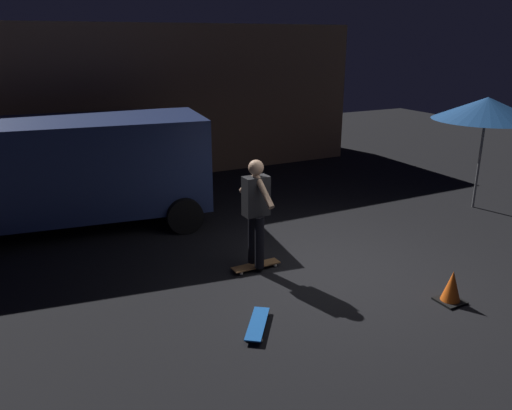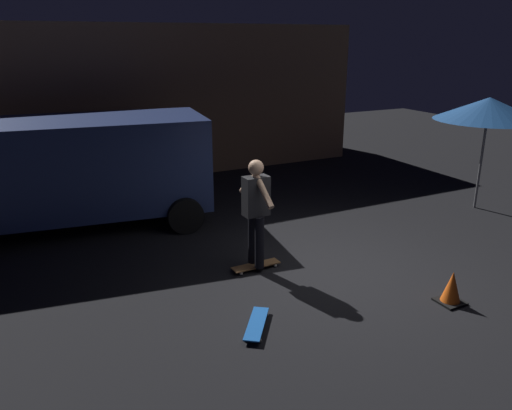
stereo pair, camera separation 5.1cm
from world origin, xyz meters
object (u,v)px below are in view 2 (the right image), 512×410
parked_van (79,167)px  skater (256,206)px  skateboard_spare (256,324)px  traffic_cone (452,289)px  patio_umbrella (489,109)px  skateboard_ridden (256,266)px

parked_van → skater: (2.07, -3.18, -0.12)m
skateboard_spare → traffic_cone: traffic_cone is taller
parked_van → traffic_cone: parked_van is taller
patio_umbrella → traffic_cone: (-3.59, -2.70, -1.86)m
skateboard_spare → skater: skater is taller
patio_umbrella → skateboard_ridden: patio_umbrella is taller
skateboard_spare → traffic_cone: 2.71m
skateboard_ridden → traffic_cone: traffic_cone is taller
skateboard_ridden → skateboard_spare: (-0.75, -1.50, 0.00)m
skateboard_spare → traffic_cone: bearing=-13.2°
skateboard_ridden → skater: (0.00, -0.00, 0.98)m
patio_umbrella → skateboard_spare: 6.86m
skateboard_ridden → skateboard_spare: size_ratio=1.05×
parked_van → skateboard_ridden: size_ratio=6.13×
traffic_cone → parked_van: bearing=126.8°
patio_umbrella → traffic_cone: size_ratio=5.00×
skater → traffic_cone: size_ratio=3.63×
parked_van → skater: bearing=-56.9°
patio_umbrella → skateboard_spare: bearing=-161.5°
parked_van → traffic_cone: 6.68m
parked_van → traffic_cone: bearing=-53.2°
parked_van → patio_umbrella: bearing=-19.0°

